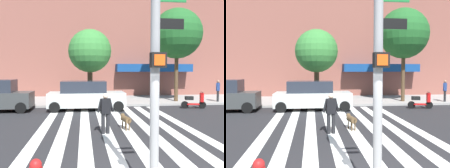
# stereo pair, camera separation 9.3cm
# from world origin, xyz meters

# --- Properties ---
(ground_plane) EXTENTS (160.00, 160.00, 0.00)m
(ground_plane) POSITION_xyz_m (0.00, 5.99, 0.00)
(ground_plane) COLOR #232326
(sidewalk_far) EXTENTS (80.00, 6.00, 0.15)m
(sidewalk_far) POSITION_xyz_m (0.00, 14.98, 0.07)
(sidewalk_far) COLOR gray
(sidewalk_far) RESTS_ON ground_plane
(crosswalk_stripes) EXTENTS (6.75, 11.38, 0.01)m
(crosswalk_stripes) POSITION_xyz_m (-0.19, 5.99, 0.00)
(crosswalk_stripes) COLOR silver
(crosswalk_stripes) RESTS_ON ground_plane
(traffic_light_pole) EXTENTS (0.74, 0.46, 5.80)m
(traffic_light_pole) POSITION_xyz_m (-0.22, -0.66, 3.52)
(traffic_light_pole) COLOR gray
(traffic_light_pole) RESTS_ON sidewalk_near
(parked_car_behind_first) EXTENTS (4.82, 2.00, 1.86)m
(parked_car_behind_first) POSITION_xyz_m (-1.45, 10.74, 0.91)
(parked_car_behind_first) COLOR #B5BCB7
(parked_car_behind_first) RESTS_ON ground_plane
(parked_scooter) EXTENTS (1.63, 0.57, 1.11)m
(parked_scooter) POSITION_xyz_m (5.69, 10.55, 0.48)
(parked_scooter) COLOR black
(parked_scooter) RESTS_ON ground_plane
(street_tree_nearest) EXTENTS (3.12, 3.12, 5.35)m
(street_tree_nearest) POSITION_xyz_m (-1.12, 12.97, 3.91)
(street_tree_nearest) COLOR #4C3823
(street_tree_nearest) RESTS_ON sidewalk_far
(street_tree_middle) EXTENTS (3.83, 3.83, 7.11)m
(street_tree_middle) POSITION_xyz_m (5.53, 13.32, 5.33)
(street_tree_middle) COLOR #4C3823
(street_tree_middle) RESTS_ON sidewalk_far
(pedestrian_dog_walker) EXTENTS (0.71, 0.31, 1.64)m
(pedestrian_dog_walker) POSITION_xyz_m (-0.73, 4.62, 0.93)
(pedestrian_dog_walker) COLOR black
(pedestrian_dog_walker) RESTS_ON ground_plane
(dog_on_leash) EXTENTS (0.39, 1.02, 0.65)m
(dog_on_leash) POSITION_xyz_m (0.19, 5.26, 0.44)
(dog_on_leash) COLOR brown
(dog_on_leash) RESTS_ON ground_plane
(pedestrian_bystander) EXTENTS (0.48, 0.63, 1.64)m
(pedestrian_bystander) POSITION_xyz_m (8.65, 12.78, 1.08)
(pedestrian_bystander) COLOR black
(pedestrian_bystander) RESTS_ON sidewalk_far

